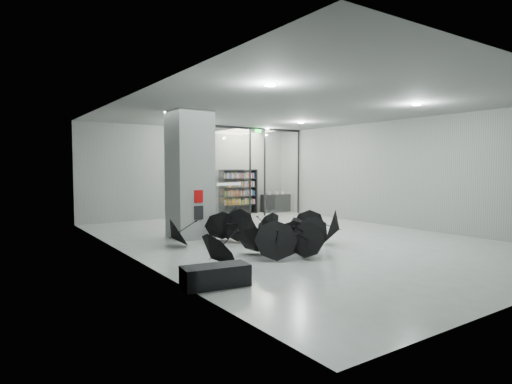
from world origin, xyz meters
TOP-DOWN VIEW (x-y plane):
  - room at (0.00, 0.00)m, footprint 14.00×14.02m
  - column at (-2.50, 2.00)m, footprint 1.20×1.20m
  - fire_cabinet at (-2.50, 1.38)m, footprint 0.28×0.04m
  - info_panel at (-2.50, 1.38)m, footprint 0.30×0.03m
  - exit_sign at (2.40, 5.30)m, footprint 0.30×0.06m
  - glass_partition at (2.39, 5.50)m, footprint 5.06×0.08m
  - bench at (-4.50, -3.32)m, footprint 1.33×0.72m
  - bookshelf at (2.27, 6.75)m, footprint 1.94×0.48m
  - shop_counter at (4.28, 6.50)m, footprint 1.47×0.60m
  - umbrella_cluster at (-1.51, -0.84)m, footprint 5.47×4.51m

SIDE VIEW (x-z plane):
  - bench at x=-4.50m, z-range 0.00..0.41m
  - umbrella_cluster at x=-1.51m, z-range -0.33..0.94m
  - shop_counter at x=4.28m, z-range 0.00..0.88m
  - info_panel at x=-2.50m, z-range 0.64..1.06m
  - bookshelf at x=2.27m, z-range 0.00..2.11m
  - fire_cabinet at x=-2.50m, z-range 1.16..1.54m
  - column at x=-2.50m, z-range 0.00..4.00m
  - glass_partition at x=2.39m, z-range 0.18..4.18m
  - room at x=0.00m, z-range 0.84..4.85m
  - exit_sign at x=2.40m, z-range 3.74..3.90m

